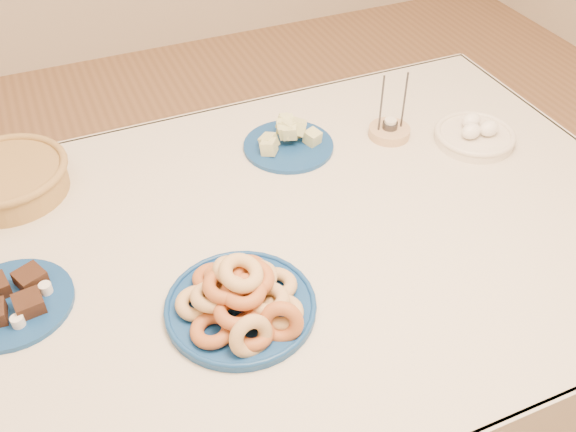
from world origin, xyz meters
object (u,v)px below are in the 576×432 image
object	(u,v)px
melon_plate	(288,138)
brownie_plate	(12,301)
dining_table	(279,272)
wicker_basket	(7,178)
egg_bowl	(475,135)
candle_holder	(389,130)
donut_platter	(242,300)

from	to	relation	value
melon_plate	brownie_plate	distance (m)	0.75
dining_table	wicker_basket	xyz separation A→B (m)	(-0.51, 0.39, 0.15)
melon_plate	egg_bowl	bearing A→B (deg)	-20.79
melon_plate	candle_holder	distance (m)	0.27
dining_table	candle_holder	world-z (taller)	candle_holder
melon_plate	candle_holder	bearing A→B (deg)	-12.80
melon_plate	brownie_plate	xyz separation A→B (m)	(-0.69, -0.28, -0.01)
dining_table	brownie_plate	distance (m)	0.55
donut_platter	melon_plate	world-z (taller)	donut_platter
dining_table	egg_bowl	bearing A→B (deg)	12.60
donut_platter	brownie_plate	size ratio (longest dim) A/B	1.12
melon_plate	dining_table	bearing A→B (deg)	-116.75
melon_plate	donut_platter	bearing A→B (deg)	-122.34
dining_table	brownie_plate	bearing A→B (deg)	177.49
brownie_plate	candle_holder	xyz separation A→B (m)	(0.95, 0.22, 0.00)
dining_table	melon_plate	distance (m)	0.36
dining_table	wicker_basket	world-z (taller)	wicker_basket
donut_platter	dining_table	bearing A→B (deg)	49.00
dining_table	brownie_plate	size ratio (longest dim) A/B	6.57
candle_holder	brownie_plate	bearing A→B (deg)	-167.02
dining_table	donut_platter	world-z (taller)	donut_platter
wicker_basket	dining_table	bearing A→B (deg)	-37.30
brownie_plate	dining_table	bearing A→B (deg)	-2.51
dining_table	wicker_basket	size ratio (longest dim) A/B	5.00
wicker_basket	melon_plate	bearing A→B (deg)	-7.40
egg_bowl	wicker_basket	bearing A→B (deg)	167.03
wicker_basket	donut_platter	bearing A→B (deg)	-56.55
donut_platter	egg_bowl	world-z (taller)	donut_platter
donut_platter	wicker_basket	xyz separation A→B (m)	(-0.37, 0.55, 0.01)
melon_plate	wicker_basket	distance (m)	0.67
dining_table	egg_bowl	world-z (taller)	egg_bowl
brownie_plate	egg_bowl	size ratio (longest dim) A/B	1.20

